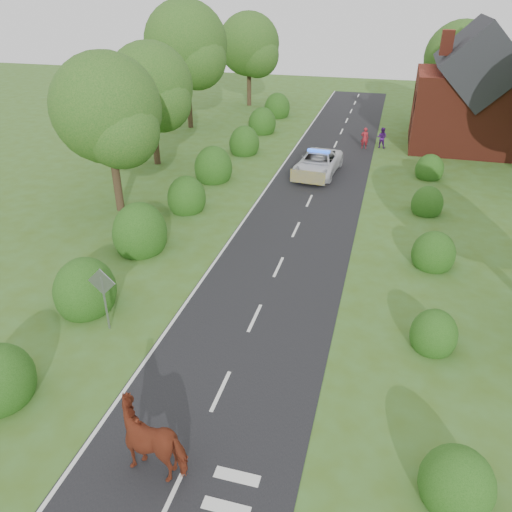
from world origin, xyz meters
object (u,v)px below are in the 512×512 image
(cow, at_px, (156,440))
(pedestrian_red, at_px, (365,138))
(police_van, at_px, (318,163))
(pedestrian_purple, at_px, (382,138))
(road_sign, at_px, (103,290))

(cow, relative_size, pedestrian_red, 1.46)
(police_van, relative_size, pedestrian_purple, 3.57)
(cow, relative_size, pedestrian_purple, 1.51)
(road_sign, xyz_separation_m, police_van, (4.70, 18.80, -0.91))
(police_van, relative_size, pedestrian_red, 3.45)
(pedestrian_red, relative_size, pedestrian_purple, 1.03)
(pedestrian_red, xyz_separation_m, pedestrian_purple, (1.25, 0.60, -0.03))
(road_sign, bearing_deg, police_van, 75.95)
(police_van, distance_m, pedestrian_purple, 8.21)
(road_sign, bearing_deg, cow, -49.01)
(pedestrian_red, bearing_deg, pedestrian_purple, -158.04)
(cow, bearing_deg, pedestrian_purple, 173.44)
(road_sign, height_order, pedestrian_red, road_sign)
(cow, xyz_separation_m, police_van, (0.45, 23.69, -0.09))
(road_sign, relative_size, police_van, 0.45)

